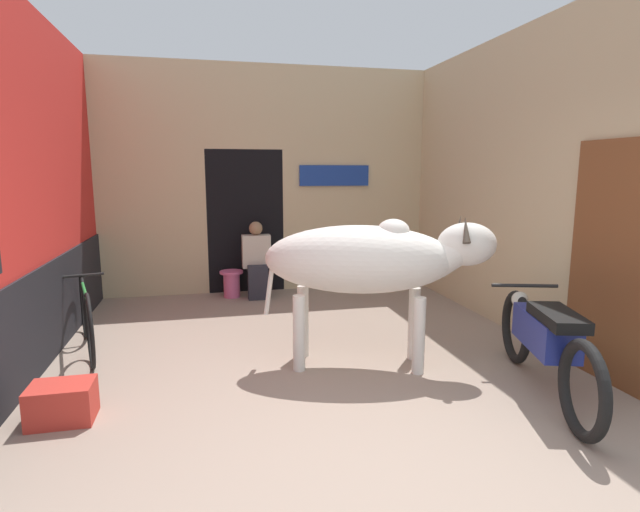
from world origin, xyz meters
TOP-DOWN VIEW (x-y plane):
  - ground_plane at (0.00, 0.00)m, footprint 30.00×30.00m
  - wall_left_shopfront at (-2.51, 2.43)m, footprint 0.25×4.88m
  - wall_back_with_doorway at (-0.13, 5.14)m, footprint 4.85×0.93m
  - wall_right_with_door at (2.51, 2.39)m, footprint 0.22×4.88m
  - cow at (0.53, 1.69)m, footprint 2.14×1.12m
  - motorcycle_near at (1.71, 0.78)m, footprint 0.77×2.01m
  - bicycle at (-2.13, 2.66)m, footprint 0.56×1.63m
  - shopkeeper_seated at (-0.24, 4.47)m, footprint 0.40×0.33m
  - plastic_stool at (-0.60, 4.57)m, footprint 0.33×0.33m
  - crate at (-1.99, 1.15)m, footprint 0.44×0.32m

SIDE VIEW (x-z plane):
  - ground_plane at x=0.00m, z-range 0.00..0.00m
  - crate at x=-1.99m, z-range 0.00..0.28m
  - plastic_stool at x=-0.60m, z-range 0.02..0.40m
  - bicycle at x=-2.13m, z-range 0.00..0.72m
  - motorcycle_near at x=1.71m, z-range 0.06..0.85m
  - shopkeeper_seated at x=-0.24m, z-range 0.02..1.11m
  - cow at x=0.53m, z-range 0.29..1.71m
  - wall_back_with_doorway at x=-0.13m, z-range -0.22..3.10m
  - wall_left_shopfront at x=-2.51m, z-range -0.06..3.27m
  - wall_right_with_door at x=2.51m, z-range -0.02..3.30m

